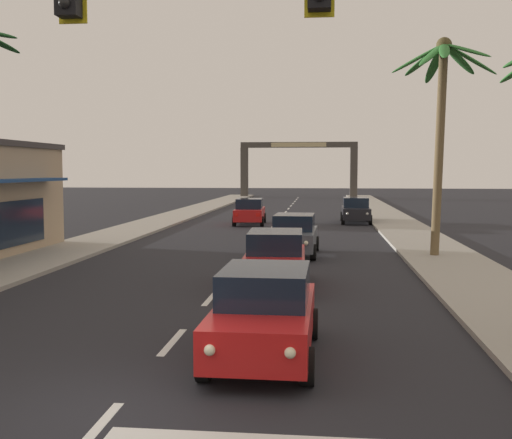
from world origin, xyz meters
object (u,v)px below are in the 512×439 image
traffic_signal_mast (337,32)px  sedan_third_in_queue (275,259)px  sedan_lead_at_stop_bar (265,312)px  sedan_fifth_in_queue (294,234)px  sedan_parked_nearest_kerb (356,210)px  palm_right_second (442,98)px  sedan_oncoming_far (250,211)px  town_gateway_arch (299,162)px

traffic_signal_mast → sedan_third_in_queue: bearing=99.3°
traffic_signal_mast → sedan_lead_at_stop_bar: 5.41m
sedan_fifth_in_queue → sedan_parked_nearest_kerb: size_ratio=1.01×
sedan_lead_at_stop_bar → sedan_fifth_in_queue: same height
sedan_fifth_in_queue → sedan_parked_nearest_kerb: (3.36, 16.01, 0.00)m
sedan_lead_at_stop_bar → traffic_signal_mast: bearing=-64.6°
sedan_lead_at_stop_bar → sedan_parked_nearest_kerb: same height
sedan_lead_at_stop_bar → sedan_fifth_in_queue: size_ratio=0.99×
sedan_lead_at_stop_bar → sedan_fifth_in_queue: (-0.09, 14.12, 0.00)m
sedan_lead_at_stop_bar → palm_right_second: palm_right_second is taller
traffic_signal_mast → sedan_fifth_in_queue: traffic_signal_mast is taller
traffic_signal_mast → sedan_parked_nearest_kerb: bearing=86.5°
sedan_fifth_in_queue → palm_right_second: size_ratio=0.52×
sedan_third_in_queue → palm_right_second: size_ratio=0.52×
sedan_lead_at_stop_bar → sedan_third_in_queue: 7.07m
sedan_fifth_in_queue → sedan_lead_at_stop_bar: bearing=-89.6°
sedan_third_in_queue → sedan_parked_nearest_kerb: (3.61, 23.07, 0.00)m
sedan_fifth_in_queue → palm_right_second: bearing=-4.4°
sedan_lead_at_stop_bar → sedan_parked_nearest_kerb: size_ratio=1.00×
sedan_lead_at_stop_bar → sedan_fifth_in_queue: 14.13m
sedan_third_in_queue → sedan_parked_nearest_kerb: bearing=81.1°
traffic_signal_mast → sedan_oncoming_far: 31.36m
sedan_parked_nearest_kerb → palm_right_second: 17.49m
town_gateway_arch → palm_right_second: bearing=-82.0°
sedan_oncoming_far → sedan_parked_nearest_kerb: 7.17m
traffic_signal_mast → palm_right_second: (4.41, 16.32, 0.89)m
sedan_third_in_queue → traffic_signal_mast: bearing=-80.7°
sedan_parked_nearest_kerb → sedan_third_in_queue: bearing=-98.9°
sedan_fifth_in_queue → palm_right_second: 7.93m
traffic_signal_mast → sedan_third_in_queue: 10.82m
sedan_oncoming_far → palm_right_second: size_ratio=0.52×
traffic_signal_mast → sedan_parked_nearest_kerb: size_ratio=2.43×
sedan_fifth_in_queue → sedan_parked_nearest_kerb: 16.36m
town_gateway_arch → sedan_third_in_queue: bearing=-88.5°
sedan_lead_at_stop_bar → palm_right_second: bearing=67.6°
traffic_signal_mast → sedan_fifth_in_queue: bearing=94.6°
sedan_third_in_queue → sedan_oncoming_far: same height
sedan_third_in_queue → sedan_oncoming_far: (-3.24, 20.96, 0.00)m
sedan_parked_nearest_kerb → traffic_signal_mast: bearing=-93.5°
sedan_fifth_in_queue → sedan_oncoming_far: size_ratio=1.00×
sedan_oncoming_far → palm_right_second: bearing=-57.2°
sedan_oncoming_far → town_gateway_arch: (1.60, 39.78, 3.67)m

